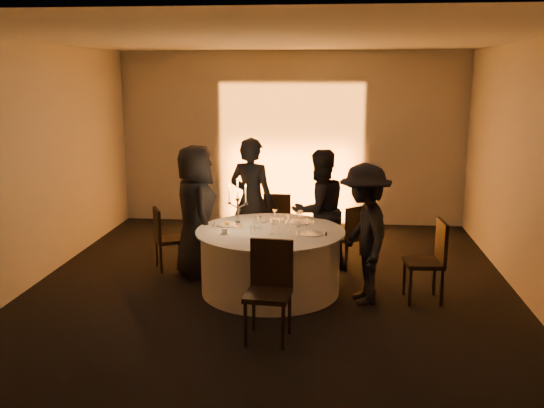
# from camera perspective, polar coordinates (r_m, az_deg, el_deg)

# --- Properties ---
(floor) EXTENTS (7.00, 7.00, 0.00)m
(floor) POSITION_cam_1_polar(r_m,az_deg,el_deg) (7.53, -0.16, -8.15)
(floor) COLOR black
(floor) RESTS_ON ground
(ceiling) EXTENTS (7.00, 7.00, 0.00)m
(ceiling) POSITION_cam_1_polar(r_m,az_deg,el_deg) (7.07, -0.17, 15.28)
(ceiling) COLOR silver
(ceiling) RESTS_ON wall_back
(wall_back) EXTENTS (7.00, 0.00, 7.00)m
(wall_back) POSITION_cam_1_polar(r_m,az_deg,el_deg) (10.60, 1.82, 6.17)
(wall_back) COLOR #B7B0AA
(wall_back) RESTS_ON floor
(wall_front) EXTENTS (7.00, 0.00, 7.00)m
(wall_front) POSITION_cam_1_polar(r_m,az_deg,el_deg) (3.77, -5.75, -5.25)
(wall_front) COLOR #B7B0AA
(wall_front) RESTS_ON floor
(wall_left) EXTENTS (0.00, 7.00, 7.00)m
(wall_left) POSITION_cam_1_polar(r_m,az_deg,el_deg) (8.03, -22.01, 3.30)
(wall_left) COLOR #B7B0AA
(wall_left) RESTS_ON floor
(wall_right) EXTENTS (0.00, 7.00, 7.00)m
(wall_right) POSITION_cam_1_polar(r_m,az_deg,el_deg) (7.46, 23.43, 2.55)
(wall_right) COLOR #B7B0AA
(wall_right) RESTS_ON floor
(uplighter_fixture) EXTENTS (0.25, 0.12, 0.10)m
(uplighter_fixture) POSITION_cam_1_polar(r_m,az_deg,el_deg) (10.57, 1.65, -1.85)
(uplighter_fixture) COLOR black
(uplighter_fixture) RESTS_ON floor
(banquet_table) EXTENTS (1.80, 1.80, 0.77)m
(banquet_table) POSITION_cam_1_polar(r_m,az_deg,el_deg) (7.41, -0.16, -5.37)
(banquet_table) COLOR black
(banquet_table) RESTS_ON floor
(chair_left) EXTENTS (0.50, 0.50, 0.85)m
(chair_left) POSITION_cam_1_polar(r_m,az_deg,el_deg) (8.32, -10.05, -2.94)
(chair_left) COLOR black
(chair_left) RESTS_ON floor
(chair_back_left) EXTENTS (0.41, 0.41, 0.91)m
(chair_back_left) POSITION_cam_1_polar(r_m,az_deg,el_deg) (8.93, 0.56, -1.44)
(chair_back_left) COLOR black
(chair_back_left) RESTS_ON floor
(chair_back_right) EXTENTS (0.54, 0.54, 0.88)m
(chair_back_right) POSITION_cam_1_polar(r_m,az_deg,el_deg) (8.31, 7.42, -2.74)
(chair_back_right) COLOR black
(chair_back_right) RESTS_ON floor
(chair_right) EXTENTS (0.45, 0.45, 0.96)m
(chair_right) POSITION_cam_1_polar(r_m,az_deg,el_deg) (7.28, 14.74, -4.78)
(chair_right) COLOR black
(chair_right) RESTS_ON floor
(chair_front) EXTENTS (0.47, 0.47, 1.00)m
(chair_front) POSITION_cam_1_polar(r_m,az_deg,el_deg) (6.09, -0.23, -7.54)
(chair_front) COLOR black
(chair_front) RESTS_ON floor
(guest_left) EXTENTS (0.86, 1.00, 1.73)m
(guest_left) POSITION_cam_1_polar(r_m,az_deg,el_deg) (7.91, -7.17, -0.70)
(guest_left) COLOR black
(guest_left) RESTS_ON floor
(guest_back_left) EXTENTS (0.75, 0.61, 1.77)m
(guest_back_left) POSITION_cam_1_polar(r_m,az_deg,el_deg) (8.35, -1.94, 0.23)
(guest_back_left) COLOR black
(guest_back_left) RESTS_ON floor
(guest_back_right) EXTENTS (1.01, 0.96, 1.65)m
(guest_back_right) POSITION_cam_1_polar(r_m,az_deg,el_deg) (8.10, 4.47, -0.64)
(guest_back_right) COLOR black
(guest_back_right) RESTS_ON floor
(guest_right) EXTENTS (0.81, 1.16, 1.63)m
(guest_right) POSITION_cam_1_polar(r_m,az_deg,el_deg) (7.03, 8.67, -2.81)
(guest_right) COLOR black
(guest_right) RESTS_ON floor
(plate_left) EXTENTS (0.36, 0.27, 0.08)m
(plate_left) POSITION_cam_1_polar(r_m,az_deg,el_deg) (7.54, -4.23, -1.89)
(plate_left) COLOR white
(plate_left) RESTS_ON banquet_table
(plate_back_left) EXTENTS (0.36, 0.28, 0.01)m
(plate_back_left) POSITION_cam_1_polar(r_m,az_deg,el_deg) (7.81, -0.28, -1.44)
(plate_back_left) COLOR white
(plate_back_left) RESTS_ON banquet_table
(plate_back_right) EXTENTS (0.35, 0.29, 0.01)m
(plate_back_right) POSITION_cam_1_polar(r_m,az_deg,el_deg) (7.66, 2.64, -1.73)
(plate_back_right) COLOR white
(plate_back_right) RESTS_ON banquet_table
(plate_right) EXTENTS (0.36, 0.27, 0.01)m
(plate_right) POSITION_cam_1_polar(r_m,az_deg,el_deg) (7.13, 3.74, -2.81)
(plate_right) COLOR white
(plate_right) RESTS_ON banquet_table
(plate_front) EXTENTS (0.36, 0.30, 0.01)m
(plate_front) POSITION_cam_1_polar(r_m,az_deg,el_deg) (6.76, -0.43, -3.63)
(plate_front) COLOR white
(plate_front) RESTS_ON banquet_table
(coffee_cup) EXTENTS (0.11, 0.11, 0.07)m
(coffee_cup) POSITION_cam_1_polar(r_m,az_deg,el_deg) (7.15, -4.48, -2.58)
(coffee_cup) COLOR white
(coffee_cup) RESTS_ON banquet_table
(candelabra) EXTENTS (0.25, 0.12, 0.59)m
(candelabra) POSITION_cam_1_polar(r_m,az_deg,el_deg) (7.38, -3.24, -0.68)
(candelabra) COLOR silver
(candelabra) RESTS_ON banquet_table
(wine_glass_a) EXTENTS (0.07, 0.07, 0.19)m
(wine_glass_a) POSITION_cam_1_polar(r_m,az_deg,el_deg) (7.23, 1.55, -1.51)
(wine_glass_a) COLOR white
(wine_glass_a) RESTS_ON banquet_table
(wine_glass_b) EXTENTS (0.07, 0.07, 0.19)m
(wine_glass_b) POSITION_cam_1_polar(r_m,az_deg,el_deg) (7.09, 0.00, -1.79)
(wine_glass_b) COLOR white
(wine_glass_b) RESTS_ON banquet_table
(wine_glass_c) EXTENTS (0.07, 0.07, 0.19)m
(wine_glass_c) POSITION_cam_1_polar(r_m,az_deg,el_deg) (7.20, -1.19, -1.55)
(wine_glass_c) COLOR white
(wine_glass_c) RESTS_ON banquet_table
(wine_glass_d) EXTENTS (0.07, 0.07, 0.19)m
(wine_glass_d) POSITION_cam_1_polar(r_m,az_deg,el_deg) (7.53, 0.30, -0.93)
(wine_glass_d) COLOR white
(wine_glass_d) RESTS_ON banquet_table
(wine_glass_e) EXTENTS (0.07, 0.07, 0.19)m
(wine_glass_e) POSITION_cam_1_polar(r_m,az_deg,el_deg) (7.09, 0.74, -1.77)
(wine_glass_e) COLOR white
(wine_glass_e) RESTS_ON banquet_table
(wine_glass_f) EXTENTS (0.07, 0.07, 0.19)m
(wine_glass_f) POSITION_cam_1_polar(r_m,az_deg,el_deg) (7.41, 2.50, -1.16)
(wine_glass_f) COLOR white
(wine_glass_f) RESTS_ON banquet_table
(wine_glass_g) EXTENTS (0.07, 0.07, 0.19)m
(wine_glass_g) POSITION_cam_1_polar(r_m,az_deg,el_deg) (7.57, -3.16, -0.89)
(wine_glass_g) COLOR white
(wine_glass_g) RESTS_ON banquet_table
(wine_glass_h) EXTENTS (0.07, 0.07, 0.19)m
(wine_glass_h) POSITION_cam_1_polar(r_m,az_deg,el_deg) (7.10, 3.25, -1.78)
(wine_glass_h) COLOR white
(wine_glass_h) RESTS_ON banquet_table
(wine_glass_i) EXTENTS (0.07, 0.07, 0.19)m
(wine_glass_i) POSITION_cam_1_polar(r_m,az_deg,el_deg) (7.51, 2.70, -0.99)
(wine_glass_i) COLOR white
(wine_glass_i) RESTS_ON banquet_table
(tumbler_a) EXTENTS (0.07, 0.07, 0.09)m
(tumbler_a) POSITION_cam_1_polar(r_m,az_deg,el_deg) (7.65, -0.76, -1.44)
(tumbler_a) COLOR white
(tumbler_a) RESTS_ON banquet_table
(tumbler_b) EXTENTS (0.07, 0.07, 0.09)m
(tumbler_b) POSITION_cam_1_polar(r_m,az_deg,el_deg) (7.59, -1.56, -1.55)
(tumbler_b) COLOR white
(tumbler_b) RESTS_ON banquet_table
(tumbler_c) EXTENTS (0.07, 0.07, 0.09)m
(tumbler_c) POSITION_cam_1_polar(r_m,az_deg,el_deg) (7.16, -1.83, -2.42)
(tumbler_c) COLOR white
(tumbler_c) RESTS_ON banquet_table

